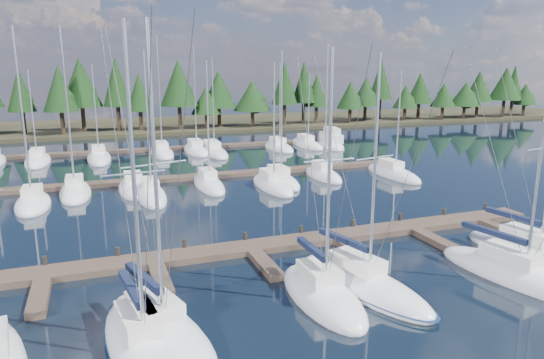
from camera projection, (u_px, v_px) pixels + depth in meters
name	position (u px, v px, depth m)	size (l,w,h in m)	color
ground	(208.00, 203.00, 41.94)	(260.00, 260.00, 0.00)	black
far_shore	(140.00, 126.00, 96.73)	(220.00, 30.00, 0.60)	#2E2B19
main_dock	(253.00, 251.00, 30.34)	(44.00, 6.13, 0.90)	#4A392E
back_docks	(172.00, 162.00, 59.80)	(50.00, 21.80, 0.40)	#4A392E
front_sailboat_1	(142.00, 347.00, 19.68)	(3.89, 9.39, 13.82)	silver
front_sailboat_2	(159.00, 331.00, 20.89)	(5.35, 9.03, 13.98)	silver
front_sailboat_3	(322.00, 294.00, 24.30)	(2.86, 7.58, 13.08)	silver
front_sailboat_4	(362.00, 283.00, 25.58)	(5.07, 10.01, 12.90)	silver
front_sailboat_5	(516.00, 275.00, 26.62)	(4.60, 9.95, 13.41)	silver
front_sailboat_6	(532.00, 253.00, 29.78)	(4.16, 9.37, 14.51)	silver
back_sailboat_rows	(179.00, 167.00, 56.39)	(46.69, 32.80, 16.50)	silver
motor_yacht_right	(331.00, 143.00, 72.67)	(5.02, 9.90, 4.73)	silver
tree_line	(152.00, 92.00, 86.72)	(183.33, 11.88, 13.25)	black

